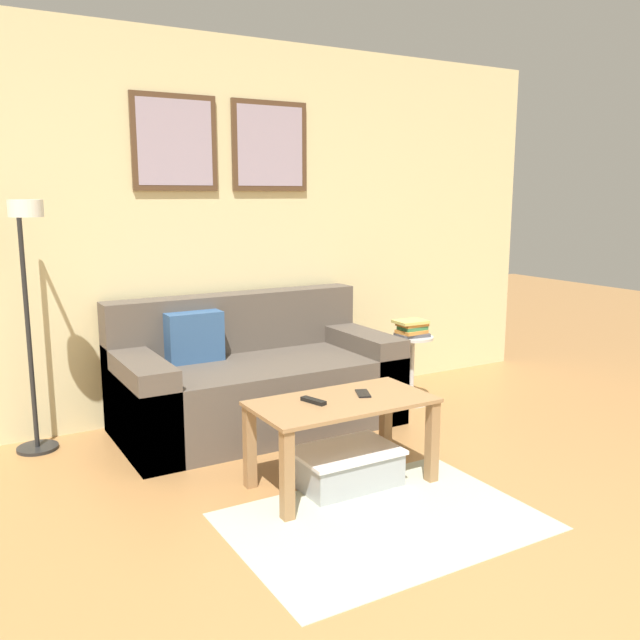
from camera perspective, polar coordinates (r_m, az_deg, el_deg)
The scene contains 10 objects.
wall_back at distance 4.73m, azimuth -9.06°, elevation 7.69°, with size 5.60×0.09×2.55m.
area_rug at distance 3.33m, azimuth 5.39°, elevation -16.50°, with size 1.42×1.00×0.01m, color #B2B79E.
couch at distance 4.49m, azimuth -5.56°, elevation -5.21°, with size 1.79×0.90×0.85m.
coffee_table at distance 3.57m, azimuth 1.86°, elevation -8.22°, with size 0.94×0.50×0.46m.
storage_bin at distance 3.66m, azimuth 2.22°, elevation -12.23°, with size 0.54×0.37×0.20m.
floor_lamp at distance 4.09m, azimuth -23.32°, elevation 2.27°, with size 0.24×0.52×1.49m.
side_table at distance 4.98m, azimuth 7.74°, elevation -3.65°, with size 0.30×0.30×0.50m.
book_stack at distance 4.92m, azimuth 7.73°, elevation -0.69°, with size 0.24×0.19×0.12m.
remote_control at distance 3.49m, azimuth -0.56°, elevation -6.82°, with size 0.04×0.15×0.02m, color black.
cell_phone at distance 3.64m, azimuth 3.63°, elevation -6.19°, with size 0.07×0.14×0.01m, color black.
Camera 1 is at (-1.71, -1.30, 1.52)m, focal length 38.00 mm.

